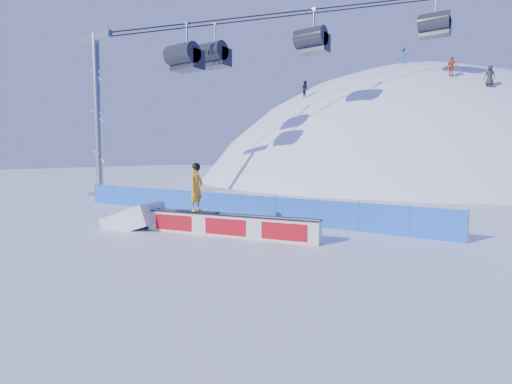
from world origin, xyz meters
The scene contains 7 objects.
ground centered at (0.00, 0.00, 0.00)m, with size 160.00×160.00×0.00m, color white.
snow_hill centered at (0.00, 42.00, -18.00)m, with size 64.00×64.00×64.00m.
safety_fence centered at (0.00, 4.50, 0.60)m, with size 22.05×0.05×1.30m.
rail_box centered at (3.14, 0.73, 0.43)m, with size 7.30×1.81×0.88m.
snow_ramp centered at (-1.37, -0.09, 0.00)m, with size 2.37×1.58×0.89m, color white, non-canonical shape.
snowboarder centered at (1.76, 0.48, 1.84)m, with size 1.91×0.69×1.96m.
distant_skiers centered at (1.93, 29.94, 11.47)m, with size 17.47×9.73×6.01m.
Camera 1 is at (12.59, -11.30, 3.16)m, focal length 28.00 mm.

